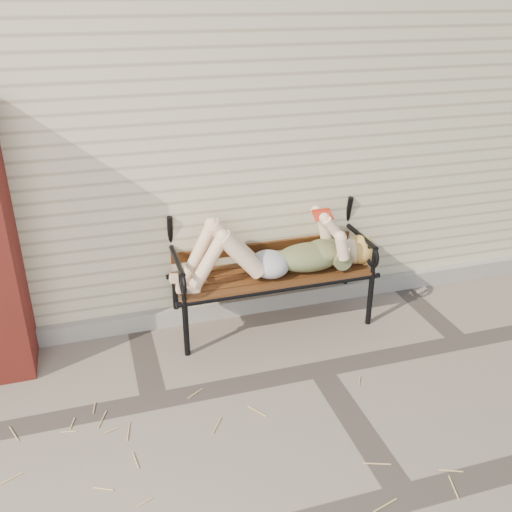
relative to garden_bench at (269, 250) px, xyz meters
name	(u,v)px	position (x,y,z in m)	size (l,w,h in m)	color
ground	(320,369)	(0.14, -0.84, -0.65)	(80.00, 80.00, 0.00)	#746359
house_wall	(220,99)	(0.14, 2.16, 0.85)	(8.00, 4.00, 3.00)	beige
foundation_strip	(278,300)	(0.14, 0.13, -0.57)	(8.00, 0.10, 0.15)	gray
garden_bench	(269,250)	(0.00, 0.00, 0.00)	(1.78, 0.71, 1.15)	black
reading_woman	(276,252)	(0.01, -0.14, 0.04)	(1.68, 0.38, 0.53)	#0A3349
straw_scatter	(243,470)	(-0.69, -1.62, -0.64)	(2.82, 1.75, 0.01)	tan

